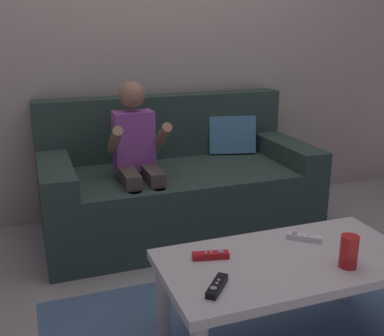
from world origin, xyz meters
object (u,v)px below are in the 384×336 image
at_px(game_remote_black_near_edge, 217,286).
at_px(soda_can, 349,251).
at_px(coffee_table, 287,273).
at_px(game_remote_red_center, 211,255).
at_px(person_seated_on_couch, 138,157).
at_px(game_remote_white_far_corner, 304,237).
at_px(couch, 177,185).

relative_size(game_remote_black_near_edge, soda_can, 1.06).
distance_m(coffee_table, soda_can, 0.25).
relative_size(game_remote_red_center, soda_can, 1.18).
height_order(person_seated_on_couch, game_remote_black_near_edge, person_seated_on_couch).
xyz_separation_m(person_seated_on_couch, coffee_table, (0.32, -1.08, -0.21)).
bearing_deg(game_remote_white_far_corner, coffee_table, -141.03).
bearing_deg(coffee_table, game_remote_red_center, 160.30).
bearing_deg(person_seated_on_couch, couch, 31.98).
bearing_deg(couch, game_remote_white_far_corner, -81.25).
relative_size(person_seated_on_couch, soda_can, 7.80).
relative_size(couch, game_remote_black_near_edge, 12.61).
distance_m(couch, game_remote_white_far_corner, 1.16).
xyz_separation_m(person_seated_on_couch, soda_can, (0.49, -1.21, -0.09)).
bearing_deg(coffee_table, game_remote_black_near_edge, -162.15).
bearing_deg(coffee_table, person_seated_on_couch, 106.54).
bearing_deg(person_seated_on_couch, game_remote_black_near_edge, -90.94).
bearing_deg(couch, soda_can, -81.62).
relative_size(couch, coffee_table, 1.67).
distance_m(coffee_table, game_remote_white_far_corner, 0.20).
xyz_separation_m(couch, game_remote_white_far_corner, (0.18, -1.14, 0.12)).
distance_m(game_remote_white_far_corner, soda_can, 0.25).
bearing_deg(game_remote_red_center, coffee_table, -19.70).
height_order(couch, coffee_table, couch).
bearing_deg(game_remote_white_far_corner, game_remote_red_center, -177.94).
height_order(coffee_table, game_remote_black_near_edge, game_remote_black_near_edge).
height_order(game_remote_white_far_corner, soda_can, soda_can).
distance_m(person_seated_on_couch, soda_can, 1.31).
xyz_separation_m(couch, soda_can, (0.20, -1.39, 0.17)).
bearing_deg(person_seated_on_couch, coffee_table, -73.46).
xyz_separation_m(couch, coffee_table, (0.03, -1.26, 0.05)).
distance_m(couch, game_remote_black_near_edge, 1.41).
relative_size(game_remote_red_center, game_remote_white_far_corner, 1.09).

